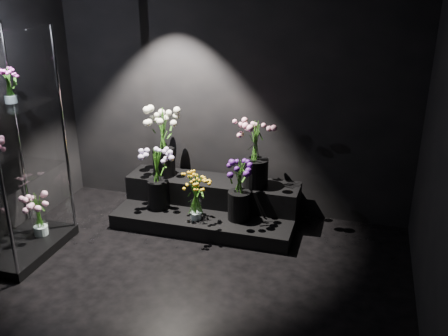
% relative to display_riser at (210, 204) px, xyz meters
% --- Properties ---
extents(floor, '(4.00, 4.00, 0.00)m').
position_rel_display_riser_xyz_m(floor, '(0.14, -1.61, -0.18)').
color(floor, black).
rests_on(floor, ground).
extents(wall_back, '(4.00, 0.00, 4.00)m').
position_rel_display_riser_xyz_m(wall_back, '(0.14, 0.39, 1.22)').
color(wall_back, black).
rests_on(wall_back, floor).
extents(display_riser, '(1.95, 0.87, 0.43)m').
position_rel_display_riser_xyz_m(display_riser, '(0.00, 0.00, 0.00)').
color(display_riser, black).
rests_on(display_riser, floor).
extents(display_case, '(0.59, 0.98, 2.16)m').
position_rel_display_riser_xyz_m(display_case, '(-1.54, -1.19, 0.90)').
color(display_case, black).
rests_on(display_case, floor).
extents(bouquet_orange_bells, '(0.26, 0.26, 0.51)m').
position_rel_display_riser_xyz_m(bouquet_orange_bells, '(-0.04, -0.34, 0.25)').
color(bouquet_orange_bells, white).
rests_on(bouquet_orange_bells, display_riser).
extents(bouquet_lilac, '(0.44, 0.44, 0.68)m').
position_rel_display_riser_xyz_m(bouquet_lilac, '(-0.53, -0.20, 0.37)').
color(bouquet_lilac, black).
rests_on(bouquet_lilac, display_riser).
extents(bouquet_purple, '(0.36, 0.36, 0.65)m').
position_rel_display_riser_xyz_m(bouquet_purple, '(0.40, -0.21, 0.35)').
color(bouquet_purple, black).
rests_on(bouquet_purple, display_riser).
extents(bouquet_cream_roses, '(0.43, 0.43, 0.78)m').
position_rel_display_riser_xyz_m(bouquet_cream_roses, '(-0.57, 0.09, 0.71)').
color(bouquet_cream_roses, black).
rests_on(bouquet_cream_roses, display_riser).
extents(bouquet_pink_roses, '(0.41, 0.41, 0.71)m').
position_rel_display_riser_xyz_m(bouquet_pink_roses, '(0.49, 0.08, 0.64)').
color(bouquet_pink_roses, black).
rests_on(bouquet_pink_roses, display_riser).
extents(bouquet_case_magenta, '(0.23, 0.23, 0.34)m').
position_rel_display_riser_xyz_m(bouquet_case_magenta, '(-1.57, -1.03, 1.48)').
color(bouquet_case_magenta, white).
rests_on(bouquet_case_magenta, display_case).
extents(bouquet_case_base_pink, '(0.39, 0.39, 0.46)m').
position_rel_display_riser_xyz_m(bouquet_case_base_pink, '(-1.49, -1.00, 0.16)').
color(bouquet_case_base_pink, white).
rests_on(bouquet_case_base_pink, display_case).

